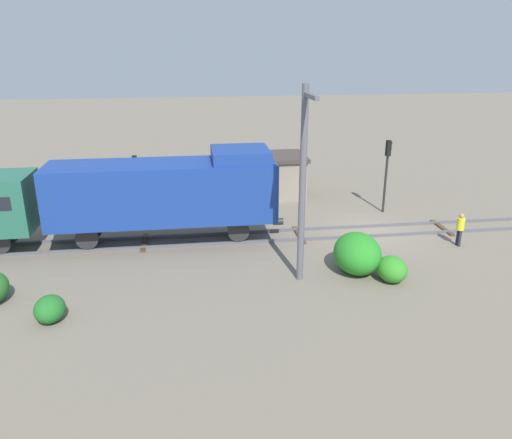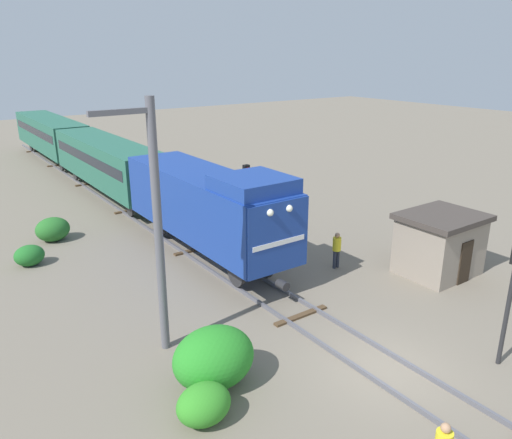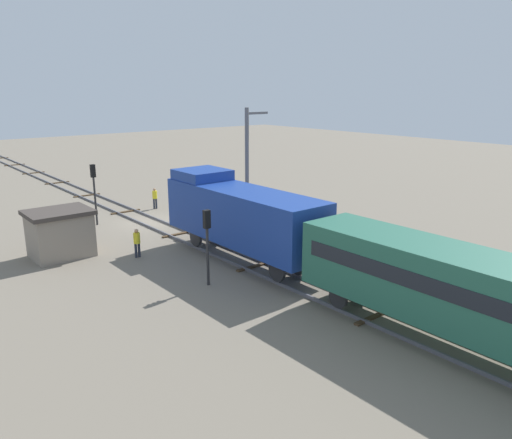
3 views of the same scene
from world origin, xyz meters
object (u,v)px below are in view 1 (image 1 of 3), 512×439
locomotive (167,190)px  catenary_mast (303,182)px  relay_hut (283,175)px  traffic_signal_mid (136,176)px  worker_by_signal (243,197)px  traffic_signal_near (387,163)px  worker_near_track (460,227)px

locomotive → catenary_mast: catenary_mast is taller
locomotive → relay_hut: 10.52m
traffic_signal_mid → worker_by_signal: size_ratio=2.25×
traffic_signal_near → catenary_mast: (-8.26, 6.97, 1.35)m
traffic_signal_mid → worker_by_signal: (0.80, -6.06, -1.68)m
worker_by_signal → traffic_signal_near: bearing=161.5°
worker_near_track → relay_hut: 12.22m
worker_near_track → traffic_signal_near: bearing=81.3°
traffic_signal_near → relay_hut: (4.30, 5.39, -1.62)m
traffic_signal_mid → catenary_mast: (-8.46, -7.47, 1.69)m
traffic_signal_near → worker_near_track: bearing=-162.6°
traffic_signal_near → worker_by_signal: traffic_signal_near is taller
traffic_signal_near → worker_by_signal: bearing=83.2°
traffic_signal_near → traffic_signal_mid: traffic_signal_near is taller
traffic_signal_near → worker_by_signal: 8.69m
locomotive → catenary_mast: bearing=-131.8°
worker_by_signal → relay_hut: (3.30, -3.00, 0.40)m
traffic_signal_mid → catenary_mast: 11.41m
catenary_mast → relay_hut: catenary_mast is taller
catenary_mast → traffic_signal_mid: bearing=41.5°
locomotive → traffic_signal_mid: size_ratio=3.03×
worker_by_signal → catenary_mast: (-9.26, -1.42, 3.36)m
worker_near_track → worker_by_signal: (6.60, 10.15, 0.00)m
relay_hut → catenary_mast: bearing=172.8°
worker_near_track → worker_by_signal: bearing=120.8°
worker_by_signal → catenary_mast: catenary_mast is taller
catenary_mast → traffic_signal_near: bearing=-40.2°
catenary_mast → relay_hut: bearing=-7.2°
worker_near_track → catenary_mast: (-2.66, 8.73, 3.36)m
traffic_signal_near → worker_near_track: traffic_signal_near is taller
locomotive → traffic_signal_near: (3.20, -12.64, 0.24)m
worker_by_signal → traffic_signal_mid: bearing=-4.2°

